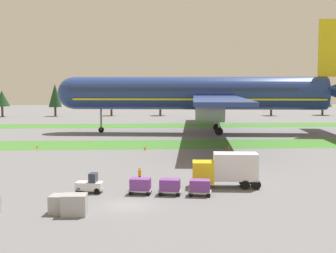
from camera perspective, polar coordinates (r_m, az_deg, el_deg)
The scene contains 16 objects.
ground_plane at distance 42.37m, azimuth -4.91°, elevation -9.49°, with size 400.00×400.00×0.00m, color slate.
grass_strip_near at distance 83.47m, azimuth -4.03°, elevation -2.19°, with size 320.00×12.82×0.01m, color #3D752D.
grass_strip_far at distance 120.90m, azimuth -3.75°, elevation 0.10°, with size 320.00×12.82×0.01m, color #3D752D.
airliner at distance 102.37m, azimuth 4.73°, elevation 4.06°, with size 65.44×80.86×24.30m.
baggage_tug at distance 47.38m, azimuth -9.41°, elevation -6.95°, with size 2.78×1.72×1.97m.
cargo_dolly_lead at distance 46.24m, azimuth -3.37°, elevation -7.06°, with size 2.42×1.85×1.55m.
cargo_dolly_second at distance 45.83m, azimuth 0.23°, elevation -7.16°, with size 2.42×1.85×1.55m.
cargo_dolly_third at distance 45.61m, azimuth 3.88°, elevation -7.23°, with size 2.42×1.85×1.55m.
catering_truck at distance 49.40m, azimuth 7.11°, elevation -5.07°, with size 7.15×2.99×3.58m.
ground_crew_marshaller at distance 51.20m, azimuth -3.46°, elevation -5.83°, with size 0.36×0.54×1.74m.
uld_container_1 at distance 40.60m, azimuth -12.66°, elevation -9.15°, with size 2.00×1.60×1.52m, color #A3A3A8.
uld_container_2 at distance 39.76m, azimuth -11.27°, elevation -9.28°, with size 2.00×1.60×1.72m, color #A3A3A8.
taxiway_marker_0 at distance 76.49m, azimuth -2.79°, elevation -2.62°, with size 0.44×0.44×0.66m, color orange.
taxiway_marker_1 at distance 78.21m, azimuth 7.40°, elevation -2.51°, with size 0.44×0.44×0.58m, color orange.
taxiway_marker_2 at distance 81.47m, azimuth -15.54°, elevation -2.38°, with size 0.44×0.44×0.50m, color orange.
distant_tree_line at distance 158.32m, azimuth -1.24°, elevation 3.86°, with size 194.93×9.12×12.98m.
Camera 1 is at (1.34, -40.96, 10.73)m, focal length 50.34 mm.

